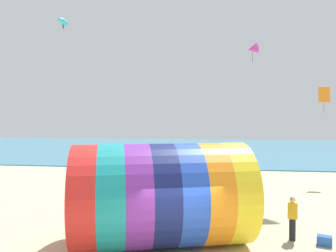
{
  "coord_description": "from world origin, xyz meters",
  "views": [
    {
      "loc": [
        0.85,
        -9.52,
        4.73
      ],
      "look_at": [
        -0.97,
        4.3,
        4.36
      ],
      "focal_mm": 35.0,
      "sensor_mm": 36.0,
      "label": 1
    }
  ],
  "objects_px": {
    "cooler_box": "(324,241)",
    "giant_inflatable_tube": "(162,195)",
    "kite_cyan_parafoil": "(63,22)",
    "kite_magenta_delta": "(252,49)",
    "bystander_near_water": "(143,172)",
    "kite_handler": "(292,218)",
    "kite_orange_diamond": "(324,95)",
    "bystander_mid_beach": "(94,171)"
  },
  "relations": [
    {
      "from": "giant_inflatable_tube",
      "to": "kite_magenta_delta",
      "type": "relative_size",
      "value": 4.77
    },
    {
      "from": "kite_magenta_delta",
      "to": "bystander_near_water",
      "type": "height_order",
      "value": "kite_magenta_delta"
    },
    {
      "from": "kite_orange_diamond",
      "to": "bystander_near_water",
      "type": "relative_size",
      "value": 1.23
    },
    {
      "from": "kite_magenta_delta",
      "to": "kite_orange_diamond",
      "type": "xyz_separation_m",
      "value": [
        4.84,
        -2.02,
        -3.87
      ]
    },
    {
      "from": "kite_handler",
      "to": "kite_magenta_delta",
      "type": "bearing_deg",
      "value": 89.35
    },
    {
      "from": "giant_inflatable_tube",
      "to": "kite_orange_diamond",
      "type": "bearing_deg",
      "value": 53.1
    },
    {
      "from": "kite_cyan_parafoil",
      "to": "bystander_mid_beach",
      "type": "bearing_deg",
      "value": 102.41
    },
    {
      "from": "kite_cyan_parafoil",
      "to": "bystander_near_water",
      "type": "bearing_deg",
      "value": 80.16
    },
    {
      "from": "kite_cyan_parafoil",
      "to": "cooler_box",
      "type": "xyz_separation_m",
      "value": [
        10.67,
        -1.28,
        -8.77
      ]
    },
    {
      "from": "kite_cyan_parafoil",
      "to": "cooler_box",
      "type": "relative_size",
      "value": 1.66
    },
    {
      "from": "giant_inflatable_tube",
      "to": "kite_cyan_parafoil",
      "type": "height_order",
      "value": "kite_cyan_parafoil"
    },
    {
      "from": "kite_magenta_delta",
      "to": "bystander_near_water",
      "type": "bearing_deg",
      "value": -154.2
    },
    {
      "from": "kite_cyan_parafoil",
      "to": "bystander_near_water",
      "type": "distance_m",
      "value": 12.45
    },
    {
      "from": "kite_handler",
      "to": "kite_cyan_parafoil",
      "type": "xyz_separation_m",
      "value": [
        -9.63,
        0.87,
        8.09
      ]
    },
    {
      "from": "bystander_near_water",
      "to": "cooler_box",
      "type": "distance_m",
      "value": 13.9
    },
    {
      "from": "giant_inflatable_tube",
      "to": "kite_magenta_delta",
      "type": "bearing_deg",
      "value": 71.58
    },
    {
      "from": "giant_inflatable_tube",
      "to": "kite_handler",
      "type": "bearing_deg",
      "value": 13.31
    },
    {
      "from": "giant_inflatable_tube",
      "to": "bystander_near_water",
      "type": "distance_m",
      "value": 11.75
    },
    {
      "from": "giant_inflatable_tube",
      "to": "kite_magenta_delta",
      "type": "xyz_separation_m",
      "value": [
        5.07,
        15.23,
        8.33
      ]
    },
    {
      "from": "kite_orange_diamond",
      "to": "cooler_box",
      "type": "bearing_deg",
      "value": -107.64
    },
    {
      "from": "kite_magenta_delta",
      "to": "bystander_mid_beach",
      "type": "bearing_deg",
      "value": -159.94
    },
    {
      "from": "kite_magenta_delta",
      "to": "bystander_mid_beach",
      "type": "height_order",
      "value": "kite_magenta_delta"
    },
    {
      "from": "bystander_near_water",
      "to": "kite_handler",
      "type": "bearing_deg",
      "value": -51.57
    },
    {
      "from": "giant_inflatable_tube",
      "to": "bystander_mid_beach",
      "type": "xyz_separation_m",
      "value": [
        -6.67,
        10.95,
        -1.08
      ]
    },
    {
      "from": "giant_inflatable_tube",
      "to": "bystander_mid_beach",
      "type": "bearing_deg",
      "value": 121.37
    },
    {
      "from": "kite_cyan_parafoil",
      "to": "kite_handler",
      "type": "bearing_deg",
      "value": -5.15
    },
    {
      "from": "cooler_box",
      "to": "kite_magenta_delta",
      "type": "bearing_deg",
      "value": 93.49
    },
    {
      "from": "kite_cyan_parafoil",
      "to": "kite_magenta_delta",
      "type": "distance_m",
      "value": 16.48
    },
    {
      "from": "kite_handler",
      "to": "kite_cyan_parafoil",
      "type": "distance_m",
      "value": 12.6
    },
    {
      "from": "kite_magenta_delta",
      "to": "bystander_near_water",
      "type": "relative_size",
      "value": 0.97
    },
    {
      "from": "kite_handler",
      "to": "giant_inflatable_tube",
      "type": "bearing_deg",
      "value": -166.69
    },
    {
      "from": "bystander_near_water",
      "to": "kite_cyan_parafoil",
      "type": "bearing_deg",
      "value": -99.84
    },
    {
      "from": "cooler_box",
      "to": "giant_inflatable_tube",
      "type": "bearing_deg",
      "value": -172.77
    },
    {
      "from": "bystander_mid_beach",
      "to": "cooler_box",
      "type": "height_order",
      "value": "bystander_mid_beach"
    },
    {
      "from": "kite_handler",
      "to": "bystander_near_water",
      "type": "relative_size",
      "value": 1.1
    },
    {
      "from": "bystander_near_water",
      "to": "cooler_box",
      "type": "height_order",
      "value": "bystander_near_water"
    },
    {
      "from": "giant_inflatable_tube",
      "to": "kite_orange_diamond",
      "type": "relative_size",
      "value": 3.76
    },
    {
      "from": "kite_magenta_delta",
      "to": "kite_cyan_parafoil",
      "type": "bearing_deg",
      "value": -126.55
    },
    {
      "from": "bystander_mid_beach",
      "to": "kite_cyan_parafoil",
      "type": "bearing_deg",
      "value": -77.59
    },
    {
      "from": "kite_orange_diamond",
      "to": "kite_handler",
      "type": "bearing_deg",
      "value": -112.55
    },
    {
      "from": "kite_cyan_parafoil",
      "to": "kite_magenta_delta",
      "type": "bearing_deg",
      "value": 53.45
    },
    {
      "from": "kite_handler",
      "to": "kite_orange_diamond",
      "type": "height_order",
      "value": "kite_orange_diamond"
    }
  ]
}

